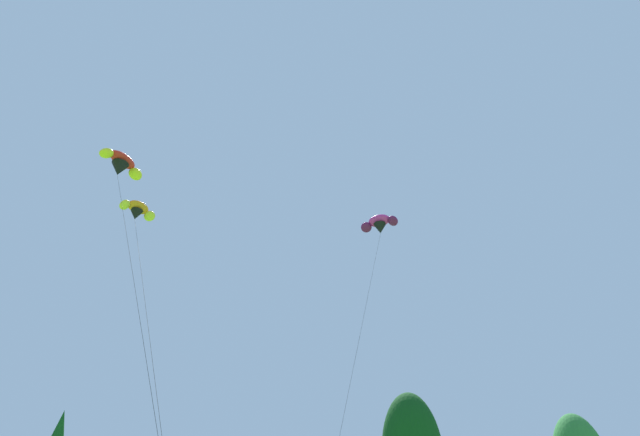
% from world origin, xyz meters
% --- Properties ---
extents(parafoil_kite_high_orange, '(7.67, 16.04, 20.08)m').
position_xyz_m(parafoil_kite_high_orange, '(-11.13, 31.66, 20.98)').
color(parafoil_kite_high_orange, orange).
extents(parafoil_kite_mid_magenta, '(8.21, 8.62, 24.00)m').
position_xyz_m(parafoil_kite_mid_magenta, '(7.34, 36.05, 24.74)').
color(parafoil_kite_mid_magenta, '#D12893').
extents(parafoil_kite_far_red_yellow, '(8.09, 11.53, 20.13)m').
position_xyz_m(parafoil_kite_far_red_yellow, '(-11.51, 26.78, 21.01)').
color(parafoil_kite_far_red_yellow, red).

